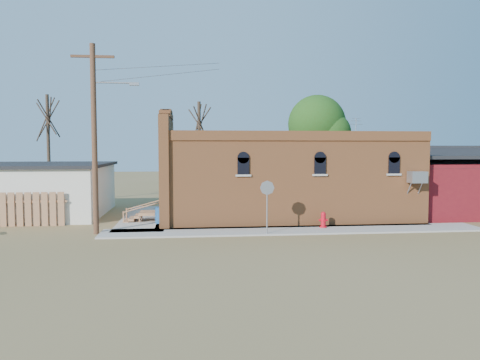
{
  "coord_description": "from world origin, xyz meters",
  "views": [
    {
      "loc": [
        -3.72,
        -21.63,
        4.15
      ],
      "look_at": [
        -1.03,
        3.24,
        2.4
      ],
      "focal_mm": 35.0,
      "sensor_mm": 36.0,
      "label": 1
    }
  ],
  "objects": [
    {
      "name": "fire_hydrant",
      "position": [
        3.03,
        1.33,
        0.48
      ],
      "size": [
        0.45,
        0.42,
        0.81
      ],
      "rotation": [
        0.0,
        0.0,
        0.11
      ],
      "color": "red",
      "rests_on": "sidewalk_south"
    },
    {
      "name": "tree_leafy",
      "position": [
        6.0,
        13.5,
        5.93
      ],
      "size": [
        4.4,
        4.4,
        8.15
      ],
      "color": "#453627",
      "rests_on": "ground"
    },
    {
      "name": "red_shed",
      "position": [
        11.5,
        5.5,
        2.27
      ],
      "size": [
        5.4,
        6.4,
        4.3
      ],
      "color": "maroon",
      "rests_on": "ground"
    },
    {
      "name": "sidewalk_south",
      "position": [
        1.5,
        0.9,
        0.04
      ],
      "size": [
        19.0,
        2.2,
        0.08
      ],
      "primitive_type": "cube",
      "color": "#9E9991",
      "rests_on": "ground"
    },
    {
      "name": "utility_pole",
      "position": [
        -8.14,
        1.2,
        4.77
      ],
      "size": [
        3.12,
        0.26,
        9.0
      ],
      "color": "#503520",
      "rests_on": "ground"
    },
    {
      "name": "sidewalk_west",
      "position": [
        -6.3,
        6.0,
        0.04
      ],
      "size": [
        2.6,
        10.0,
        0.08
      ],
      "primitive_type": "cube",
      "color": "#9E9991",
      "rests_on": "ground"
    },
    {
      "name": "stop_sign",
      "position": [
        -0.1,
        0.0,
        2.01
      ],
      "size": [
        0.68,
        0.1,
        2.51
      ],
      "rotation": [
        0.0,
        0.0,
        -0.43
      ],
      "color": "#95959A",
      "rests_on": "sidewalk_south"
    },
    {
      "name": "ground",
      "position": [
        0.0,
        0.0,
        0.0
      ],
      "size": [
        120.0,
        120.0,
        0.0
      ],
      "primitive_type": "plane",
      "color": "brown",
      "rests_on": "ground"
    },
    {
      "name": "wood_fence",
      "position": [
        -12.8,
        3.8,
        0.9
      ],
      "size": [
        5.2,
        0.1,
        1.8
      ],
      "primitive_type": null,
      "color": "#A16A48",
      "rests_on": "ground"
    },
    {
      "name": "brick_bar",
      "position": [
        1.64,
        5.49,
        2.34
      ],
      "size": [
        16.4,
        7.97,
        6.3
      ],
      "color": "#BE6C3A",
      "rests_on": "ground"
    },
    {
      "name": "tree_bare_near",
      "position": [
        -3.0,
        13.0,
        5.96
      ],
      "size": [
        2.8,
        2.8,
        7.65
      ],
      "color": "#453627",
      "rests_on": "ground"
    },
    {
      "name": "tree_bare_far",
      "position": [
        -14.0,
        14.0,
        6.36
      ],
      "size": [
        2.8,
        2.8,
        8.16
      ],
      "color": "#453627",
      "rests_on": "ground"
    },
    {
      "name": "trash_barrel",
      "position": [
        -5.3,
        3.64,
        0.51
      ],
      "size": [
        0.62,
        0.62,
        0.86
      ],
      "primitive_type": "cylinder",
      "rotation": [
        0.0,
        0.0,
        -0.12
      ],
      "color": "navy",
      "rests_on": "sidewalk_west"
    }
  ]
}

